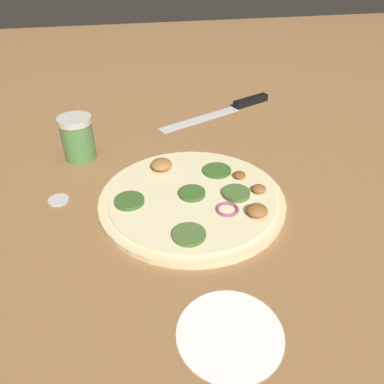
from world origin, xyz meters
name	(u,v)px	position (x,y,z in m)	size (l,w,h in m)	color
ground_plane	(192,202)	(0.00, 0.00, 0.00)	(3.00, 3.00, 0.00)	olive
pizza	(193,198)	(0.00, 0.00, 0.01)	(0.32, 0.32, 0.03)	beige
knife	(236,106)	(-0.19, -0.37, 0.01)	(0.32, 0.16, 0.02)	silver
spice_jar	(78,138)	(0.19, -0.19, 0.04)	(0.07, 0.07, 0.09)	#4C7F42
loose_cap	(58,199)	(0.22, -0.05, 0.00)	(0.04, 0.04, 0.01)	beige
flour_patch	(230,333)	(0.01, 0.26, 0.00)	(0.13, 0.13, 0.00)	white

